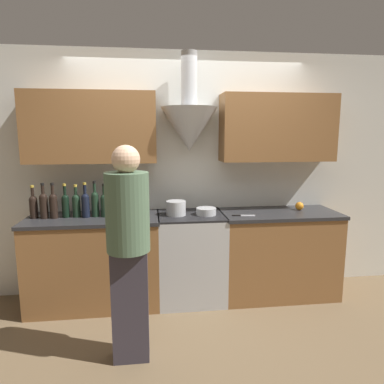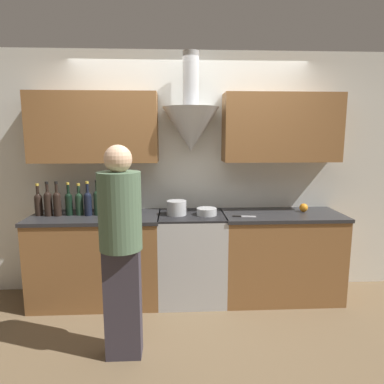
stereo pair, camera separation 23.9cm
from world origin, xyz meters
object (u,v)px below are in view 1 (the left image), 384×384
Objects in this scene: wine_bottle_8 at (115,203)px; stock_pot at (176,208)px; wine_bottle_2 at (53,204)px; wine_bottle_4 at (76,204)px; stove_range at (191,256)px; wine_bottle_1 at (44,204)px; mixing_bowl at (206,211)px; orange_fruit at (299,206)px; wine_bottle_6 at (95,202)px; wine_bottle_3 at (65,204)px; wine_bottle_7 at (104,204)px; wine_bottle_5 at (86,204)px; person_foreground_left at (129,245)px; wine_bottle_9 at (127,202)px; wine_bottle_0 at (33,205)px.

stock_pot is at bearing -3.54° from wine_bottle_8.
wine_bottle_2 reaches higher than wine_bottle_4.
wine_bottle_4 is (-1.14, 0.03, 0.59)m from stove_range.
wine_bottle_1 is 1.71× the size of mixing_bowl.
stock_pot is 1.35m from orange_fruit.
stock_pot is at bearing -0.71° from wine_bottle_2.
wine_bottle_3 is at bearing 178.93° from wine_bottle_6.
wine_bottle_7 reaches higher than wine_bottle_8.
wine_bottle_5 is 3.95× the size of orange_fruit.
wine_bottle_5 is at bearing 177.93° from mixing_bowl.
stove_range is 1.56m from wine_bottle_1.
wine_bottle_2 is 1.08× the size of wine_bottle_4.
wine_bottle_4 is (0.10, 0.00, -0.00)m from wine_bottle_3.
mixing_bowl is at bearing 50.67° from person_foreground_left.
wine_bottle_3 reaches higher than wine_bottle_7.
wine_bottle_2 is 1.00× the size of wine_bottle_9.
wine_bottle_5 is at bearing -175.92° from wine_bottle_8.
wine_bottle_5 is (0.20, -0.02, 0.01)m from wine_bottle_3.
wine_bottle_6 reaches higher than wine_bottle_8.
wine_bottle_9 is 1.74× the size of stock_pot.
wine_bottle_6 is 0.31m from wine_bottle_9.
wine_bottle_8 is 0.95× the size of wine_bottle_9.
person_foreground_left reaches higher than wine_bottle_5.
wine_bottle_1 is 0.49m from wine_bottle_6.
wine_bottle_8 is at bearing 1.06° from wine_bottle_6.
wine_bottle_4 is at bearing 178.64° from stove_range.
mixing_bowl is at bearing -1.66° from wine_bottle_1.
wine_bottle_3 reaches higher than stock_pot.
wine_bottle_7 is 1.66× the size of stock_pot.
wine_bottle_1 is 1.00× the size of wine_bottle_9.
person_foreground_left is at bearing -68.26° from wine_bottle_6.
stove_range is at bearing -0.18° from wine_bottle_5.
wine_bottle_6 is at bearing 179.42° from wine_bottle_9.
wine_bottle_3 is 0.60m from wine_bottle_9.
wine_bottle_6 is at bearing 111.74° from person_foreground_left.
mixing_bowl is at bearing -1.57° from wine_bottle_2.
wine_bottle_2 is at bearing -179.59° from wine_bottle_5.
wine_bottle_5 is 0.21× the size of person_foreground_left.
wine_bottle_3 is at bearing -179.27° from orange_fruit.
wine_bottle_4 is 1.62× the size of stock_pot.
stove_range is 1.28m from wine_bottle_4.
wine_bottle_4 is 0.10m from wine_bottle_5.
wine_bottle_2 is 0.21× the size of person_foreground_left.
orange_fruit is (1.35, 0.07, -0.03)m from stock_pot.
wine_bottle_4 is (0.41, -0.00, 0.00)m from wine_bottle_0.
wine_bottle_2 is 1.71× the size of mixing_bowl.
wine_bottle_5 is at bearing -179.61° from wine_bottle_7.
wine_bottle_1 is 1.74× the size of stock_pot.
person_foreground_left is at bearing -63.33° from wine_bottle_5.
orange_fruit is (2.55, 0.06, -0.10)m from wine_bottle_2.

